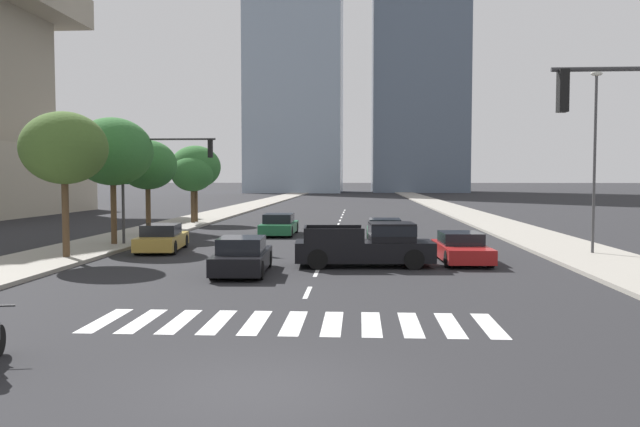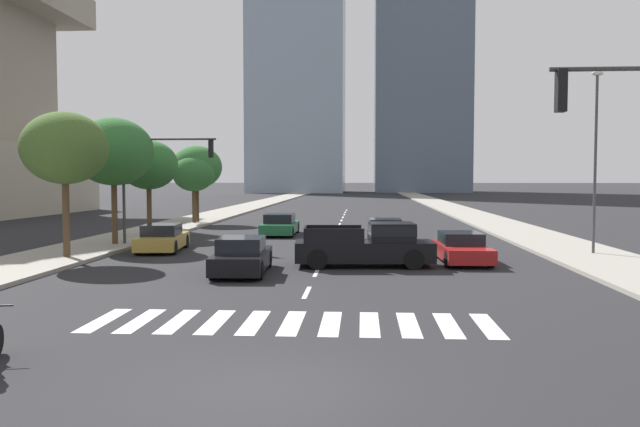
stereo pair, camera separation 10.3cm
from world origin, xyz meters
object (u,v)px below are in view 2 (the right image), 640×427
street_lamp_east (596,149)px  street_tree_nearest (65,148)px  street_tree_second (113,152)px  pickup_truck (371,245)px  sedan_gold_0 (163,239)px  sedan_green_4 (280,225)px  street_tree_third (149,165)px  street_tree_fourth (197,167)px  street_tree_fifth (194,174)px  sedan_green_2 (385,233)px  sedan_black_3 (242,257)px  traffic_signal_far (159,166)px  sedan_red_1 (461,248)px

street_lamp_east → street_tree_nearest: size_ratio=1.31×
street_tree_nearest → street_tree_second: (-0.00, 5.16, 0.07)m
pickup_truck → sedan_gold_0: bearing=151.1°
pickup_truck → sedan_green_4: size_ratio=1.14×
street_tree_third → street_tree_fourth: (-0.00, 10.67, 0.05)m
street_tree_fifth → sedan_green_2: bearing=-44.3°
street_lamp_east → street_tree_nearest: bearing=-172.9°
sedan_gold_0 → street_tree_fourth: bearing=3.8°
street_lamp_east → sedan_black_3: bearing=-157.4°
traffic_signal_far → street_tree_second: size_ratio=0.90×
sedan_black_3 → sedan_gold_0: bearing=34.1°
street_tree_second → street_tree_fifth: (0.00, 14.95, -0.97)m
sedan_black_3 → street_lamp_east: bearing=-70.1°
pickup_truck → street_lamp_east: street_lamp_east is taller
sedan_black_3 → street_lamp_east: 15.85m
street_tree_nearest → sedan_black_3: bearing=-21.9°
street_tree_fifth → street_lamp_east: bearing=-38.3°
sedan_gold_0 → sedan_green_2: sedan_green_2 is taller
pickup_truck → sedan_red_1: (3.64, 1.53, -0.26)m
sedan_green_2 → street_lamp_east: (8.74, -4.40, 4.03)m
sedan_red_1 → street_tree_fifth: size_ratio=0.95×
traffic_signal_far → street_tree_nearest: 5.83m
sedan_green_4 → street_tree_nearest: bearing=148.9°
sedan_black_3 → traffic_signal_far: 10.78m
street_lamp_east → street_tree_nearest: 22.17m
traffic_signal_far → street_tree_third: size_ratio=1.03×
sedan_gold_0 → street_tree_second: size_ratio=0.72×
traffic_signal_far → street_tree_fifth: 14.89m
sedan_green_2 → sedan_green_4: size_ratio=0.94×
sedan_red_1 → street_tree_nearest: size_ratio=0.78×
sedan_green_4 → street_lamp_east: (14.75, -9.33, 4.04)m
sedan_red_1 → street_tree_fifth: street_tree_fifth is taller
street_lamp_east → street_tree_fourth: 28.59m
sedan_red_1 → street_tree_nearest: bearing=-90.2°
traffic_signal_far → street_tree_fifth: size_ratio=1.14×
sedan_green_2 → street_tree_fifth: street_tree_fifth is taller
sedan_green_4 → street_lamp_east: bearing=-122.4°
street_tree_fourth → street_tree_fifth: street_tree_fourth is taller
sedan_black_3 → street_lamp_east: street_lamp_east is taller
sedan_red_1 → street_tree_fifth: bearing=-142.7°
sedan_green_2 → sedan_black_3: sedan_black_3 is taller
street_tree_second → sedan_gold_0: bearing=-30.2°
pickup_truck → street_tree_third: bearing=134.0°
sedan_red_1 → street_tree_second: (-16.06, 4.67, 4.08)m
sedan_black_3 → street_tree_fourth: bearing=15.4°
traffic_signal_far → street_tree_second: bearing=-174.4°
street_lamp_east → street_tree_second: (-22.00, 2.42, 0.01)m
sedan_gold_0 → traffic_signal_far: size_ratio=0.81×
sedan_green_2 → street_tree_nearest: bearing=-61.3°
sedan_red_1 → traffic_signal_far: bearing=-111.4°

